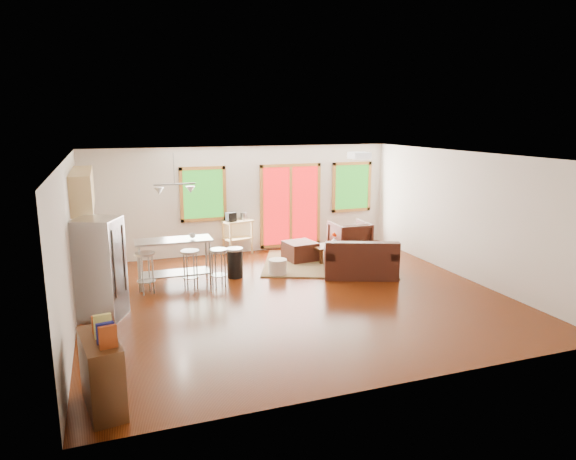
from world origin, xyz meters
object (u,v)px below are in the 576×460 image
object	(u,v)px
loveseat	(361,262)
ottoman	(300,251)
armchair	(350,236)
kitchen_cart	(237,225)
rug	(329,263)
island	(174,254)
coffee_table	(332,247)
refrigerator	(100,269)

from	to	relation	value
loveseat	ottoman	world-z (taller)	loveseat
armchair	ottoman	size ratio (longest dim) A/B	1.32
loveseat	kitchen_cart	xyz separation A→B (m)	(-2.00, 2.62, 0.41)
rug	island	distance (m)	3.56
coffee_table	island	world-z (taller)	island
ottoman	kitchen_cart	xyz separation A→B (m)	(-1.24, 1.05, 0.50)
loveseat	armchair	world-z (taller)	armchair
island	refrigerator	bearing A→B (deg)	-135.07
loveseat	coffee_table	distance (m)	1.30
rug	coffee_table	world-z (taller)	coffee_table
refrigerator	armchair	bearing A→B (deg)	46.43
coffee_table	loveseat	bearing A→B (deg)	-87.60
armchair	refrigerator	bearing A→B (deg)	23.54
kitchen_cart	island	bearing A→B (deg)	-132.39
refrigerator	island	bearing A→B (deg)	68.53
coffee_table	armchair	size ratio (longest dim) A/B	1.13
armchair	ottoman	distance (m)	1.40
refrigerator	island	world-z (taller)	refrigerator
rug	coffee_table	xyz separation A→B (m)	(0.20, 0.24, 0.31)
rug	ottoman	world-z (taller)	ottoman
rug	island	xyz separation A→B (m)	(-3.49, -0.35, 0.63)
coffee_table	kitchen_cart	bearing A→B (deg)	145.91
armchair	kitchen_cart	xyz separation A→B (m)	(-2.61, 0.86, 0.28)
loveseat	kitchen_cart	size ratio (longest dim) A/B	1.62
rug	kitchen_cart	size ratio (longest dim) A/B	2.74
rug	refrigerator	bearing A→B (deg)	-160.62
armchair	refrigerator	xyz separation A→B (m)	(-5.71, -2.41, 0.40)
refrigerator	kitchen_cart	size ratio (longest dim) A/B	1.59
rug	coffee_table	bearing A→B (deg)	51.00
rug	refrigerator	world-z (taller)	refrigerator
ottoman	rug	bearing A→B (deg)	-45.13
refrigerator	island	xyz separation A→B (m)	(1.36, 1.35, -0.20)
refrigerator	kitchen_cart	distance (m)	4.50
island	coffee_table	bearing A→B (deg)	9.13
loveseat	island	xyz separation A→B (m)	(-3.74, 0.71, 0.32)
island	armchair	bearing A→B (deg)	13.57
armchair	kitchen_cart	world-z (taller)	kitchen_cart
refrigerator	kitchen_cart	xyz separation A→B (m)	(3.10, 3.26, -0.12)
coffee_table	island	distance (m)	3.75
coffee_table	refrigerator	world-z (taller)	refrigerator
loveseat	armchair	xyz separation A→B (m)	(0.61, 1.76, 0.12)
coffee_table	island	xyz separation A→B (m)	(-3.69, -0.59, 0.31)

